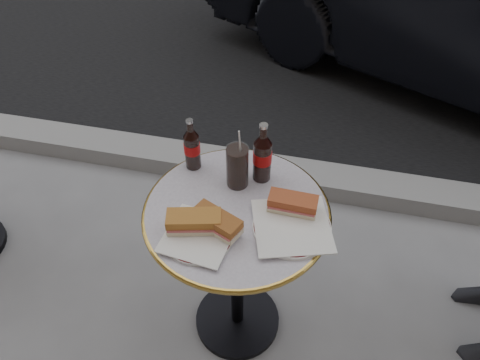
% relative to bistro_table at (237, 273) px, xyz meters
% --- Properties ---
extents(ground, '(80.00, 80.00, 0.00)m').
position_rel_bistro_table_xyz_m(ground, '(0.00, 0.00, -0.37)').
color(ground, gray).
rests_on(ground, ground).
extents(curb, '(40.00, 0.20, 0.12)m').
position_rel_bistro_table_xyz_m(curb, '(0.00, 0.90, -0.32)').
color(curb, gray).
rests_on(curb, ground).
extents(bistro_table, '(0.62, 0.62, 0.73)m').
position_rel_bistro_table_xyz_m(bistro_table, '(0.00, 0.00, 0.00)').
color(bistro_table, '#BAB2C4').
rests_on(bistro_table, ground).
extents(plate_left, '(0.27, 0.27, 0.01)m').
position_rel_bistro_table_xyz_m(plate_left, '(-0.09, -0.14, 0.37)').
color(plate_left, silver).
rests_on(plate_left, bistro_table).
extents(plate_right, '(0.28, 0.28, 0.01)m').
position_rel_bistro_table_xyz_m(plate_right, '(0.19, -0.04, 0.37)').
color(plate_right, white).
rests_on(plate_right, bistro_table).
extents(sandwich_left_a, '(0.18, 0.12, 0.06)m').
position_rel_bistro_table_xyz_m(sandwich_left_a, '(-0.11, -0.12, 0.41)').
color(sandwich_left_a, '#AD6C2C').
rests_on(sandwich_left_a, plate_left).
extents(sandwich_left_b, '(0.17, 0.13, 0.05)m').
position_rel_bistro_table_xyz_m(sandwich_left_b, '(-0.04, -0.10, 0.41)').
color(sandwich_left_b, brown).
rests_on(sandwich_left_b, plate_left).
extents(sandwich_right, '(0.16, 0.08, 0.05)m').
position_rel_bistro_table_xyz_m(sandwich_right, '(0.18, 0.03, 0.41)').
color(sandwich_right, '#A64B2A').
rests_on(sandwich_right, plate_right).
extents(cola_bottle_left, '(0.07, 0.07, 0.21)m').
position_rel_bistro_table_xyz_m(cola_bottle_left, '(-0.20, 0.17, 0.47)').
color(cola_bottle_left, black).
rests_on(cola_bottle_left, bistro_table).
extents(cola_bottle_right, '(0.08, 0.08, 0.23)m').
position_rel_bistro_table_xyz_m(cola_bottle_right, '(0.05, 0.17, 0.48)').
color(cola_bottle_right, black).
rests_on(cola_bottle_right, bistro_table).
extents(cola_glass, '(0.10, 0.10, 0.16)m').
position_rel_bistro_table_xyz_m(cola_glass, '(-0.02, 0.12, 0.45)').
color(cola_glass, black).
rests_on(cola_glass, bistro_table).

